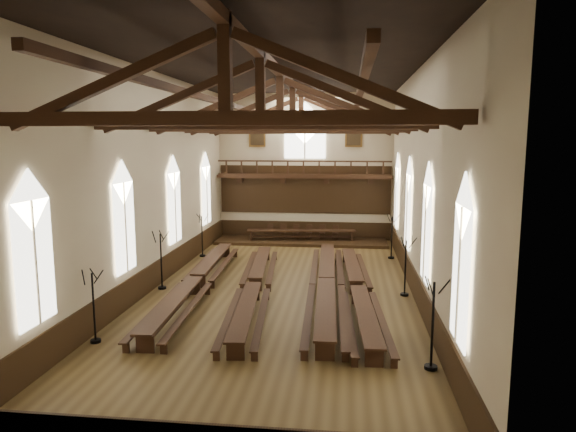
# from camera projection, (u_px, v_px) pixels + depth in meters

# --- Properties ---
(ground) EXTENTS (26.00, 26.00, 0.00)m
(ground) POSITION_uv_depth(u_px,v_px,m) (280.00, 292.00, 23.30)
(ground) COLOR brown
(ground) RESTS_ON ground
(room_walls) EXTENTS (26.00, 26.00, 26.00)m
(room_walls) POSITION_uv_depth(u_px,v_px,m) (280.00, 149.00, 22.34)
(room_walls) COLOR beige
(room_walls) RESTS_ON ground
(wainscot_band) EXTENTS (12.00, 26.00, 1.20)m
(wainscot_band) POSITION_uv_depth(u_px,v_px,m) (280.00, 280.00, 23.21)
(wainscot_band) COLOR black
(wainscot_band) RESTS_ON ground
(side_windows) EXTENTS (11.85, 19.80, 4.50)m
(side_windows) POSITION_uv_depth(u_px,v_px,m) (280.00, 211.00, 22.75)
(side_windows) COLOR white
(side_windows) RESTS_ON room_walls
(end_window) EXTENTS (2.80, 0.12, 3.80)m
(end_window) POSITION_uv_depth(u_px,v_px,m) (305.00, 134.00, 34.90)
(end_window) COLOR white
(end_window) RESTS_ON room_walls
(minstrels_gallery) EXTENTS (11.80, 1.24, 3.70)m
(minstrels_gallery) POSITION_uv_depth(u_px,v_px,m) (304.00, 183.00, 35.16)
(minstrels_gallery) COLOR #321D10
(minstrels_gallery) RESTS_ON room_walls
(portraits) EXTENTS (7.75, 0.09, 1.45)m
(portraits) POSITION_uv_depth(u_px,v_px,m) (305.00, 136.00, 34.92)
(portraits) COLOR brown
(portraits) RESTS_ON room_walls
(roof_trusses) EXTENTS (11.70, 25.70, 2.80)m
(roof_trusses) POSITION_uv_depth(u_px,v_px,m) (280.00, 108.00, 22.08)
(roof_trusses) COLOR #321D10
(roof_trusses) RESTS_ON room_walls
(refectory_row_a) EXTENTS (1.88, 14.51, 0.75)m
(refectory_row_a) POSITION_uv_depth(u_px,v_px,m) (196.00, 280.00, 23.42)
(refectory_row_a) COLOR #321D10
(refectory_row_a) RESTS_ON ground
(refectory_row_b) EXTENTS (2.10, 14.26, 0.72)m
(refectory_row_b) POSITION_uv_depth(u_px,v_px,m) (254.00, 284.00, 22.77)
(refectory_row_b) COLOR #321D10
(refectory_row_b) RESTS_ON ground
(refectory_row_c) EXTENTS (1.83, 14.74, 0.78)m
(refectory_row_c) POSITION_uv_depth(u_px,v_px,m) (326.00, 282.00, 22.93)
(refectory_row_c) COLOR #321D10
(refectory_row_c) RESTS_ON ground
(refectory_row_d) EXTENTS (1.86, 14.23, 0.72)m
(refectory_row_d) POSITION_uv_depth(u_px,v_px,m) (357.00, 287.00, 22.27)
(refectory_row_d) COLOR #321D10
(refectory_row_d) RESTS_ON ground
(dais) EXTENTS (11.40, 2.88, 0.19)m
(dais) POSITION_uv_depth(u_px,v_px,m) (301.00, 241.00, 34.49)
(dais) COLOR black
(dais) RESTS_ON ground
(high_table) EXTENTS (7.32, 1.49, 0.68)m
(high_table) POSITION_uv_depth(u_px,v_px,m) (301.00, 231.00, 34.39)
(high_table) COLOR #321D10
(high_table) RESTS_ON dais
(high_chairs) EXTENTS (4.94, 0.45, 0.93)m
(high_chairs) POSITION_uv_depth(u_px,v_px,m) (302.00, 231.00, 35.10)
(high_chairs) COLOR #321D10
(high_chairs) RESTS_ON dais
(candelabrum_left_near) EXTENTS (0.76, 0.77, 2.59)m
(candelabrum_left_near) POSITION_uv_depth(u_px,v_px,m) (94.00, 320.00, 17.47)
(candelabrum_left_near) COLOR black
(candelabrum_left_near) RESTS_ON ground
(candelabrum_left_mid) EXTENTS (0.83, 0.81, 2.76)m
(candelabrum_left_mid) POSITION_uv_depth(u_px,v_px,m) (162.00, 271.00, 23.74)
(candelabrum_left_mid) COLOR black
(candelabrum_left_mid) RESTS_ON ground
(candelabrum_left_far) EXTENTS (0.77, 0.74, 2.57)m
(candelabrum_left_far) POSITION_uv_depth(u_px,v_px,m) (202.00, 244.00, 30.35)
(candelabrum_left_far) COLOR black
(candelabrum_left_far) RESTS_ON ground
(candelabrum_right_near) EXTENTS (0.78, 0.89, 2.88)m
(candelabrum_right_near) POSITION_uv_depth(u_px,v_px,m) (432.00, 342.00, 15.41)
(candelabrum_right_near) COLOR black
(candelabrum_right_near) RESTS_ON ground
(candelabrum_right_mid) EXTENTS (0.72, 0.82, 2.66)m
(candelabrum_right_mid) POSITION_uv_depth(u_px,v_px,m) (405.00, 278.00, 22.73)
(candelabrum_right_mid) COLOR black
(candelabrum_right_mid) RESTS_ON ground
(candelabrum_right_far) EXTENTS (0.77, 0.78, 2.62)m
(candelabrum_right_far) POSITION_uv_depth(u_px,v_px,m) (391.00, 245.00, 29.85)
(candelabrum_right_far) COLOR black
(candelabrum_right_far) RESTS_ON ground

